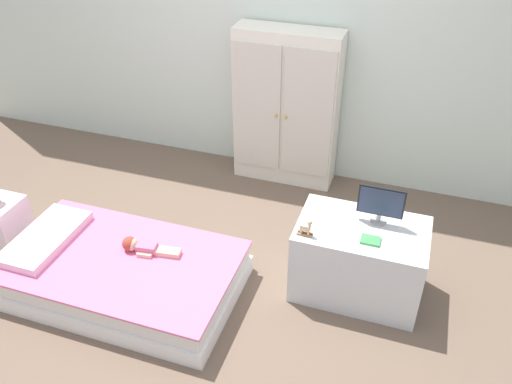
{
  "coord_description": "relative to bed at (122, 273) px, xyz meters",
  "views": [
    {
      "loc": [
        1.14,
        -2.4,
        2.53
      ],
      "look_at": [
        0.22,
        0.31,
        0.55
      ],
      "focal_mm": 36.95,
      "sensor_mm": 36.0,
      "label": 1
    }
  ],
  "objects": [
    {
      "name": "ground_plane",
      "position": [
        0.51,
        0.27,
        -0.13
      ],
      "size": [
        10.0,
        10.0,
        0.02
      ],
      "primitive_type": "cube",
      "color": "brown"
    },
    {
      "name": "back_wall",
      "position": [
        0.51,
        1.85,
        1.23
      ],
      "size": [
        6.4,
        0.05,
        2.7
      ],
      "primitive_type": "cube",
      "color": "silver",
      "rests_on": "ground_plane"
    },
    {
      "name": "bed",
      "position": [
        0.0,
        0.0,
        0.0
      ],
      "size": [
        1.52,
        0.89,
        0.25
      ],
      "color": "white",
      "rests_on": "ground_plane"
    },
    {
      "name": "pillow",
      "position": [
        -0.56,
        0.0,
        0.16
      ],
      "size": [
        0.32,
        0.64,
        0.06
      ],
      "primitive_type": "cube",
      "color": "silver",
      "rests_on": "bed"
    },
    {
      "name": "doll",
      "position": [
        0.09,
        0.11,
        0.17
      ],
      "size": [
        0.39,
        0.14,
        0.1
      ],
      "color": "#D6668E",
      "rests_on": "bed"
    },
    {
      "name": "nightstand",
      "position": [
        -1.0,
        0.09,
        0.08
      ],
      "size": [
        0.29,
        0.29,
        0.4
      ],
      "primitive_type": "cube",
      "color": "silver",
      "rests_on": "ground_plane"
    },
    {
      "name": "wardrobe",
      "position": [
        0.63,
        1.67,
        0.53
      ],
      "size": [
        0.84,
        0.3,
        1.3
      ],
      "color": "white",
      "rests_on": "ground_plane"
    },
    {
      "name": "tv_stand",
      "position": [
        1.46,
        0.48,
        0.14
      ],
      "size": [
        0.8,
        0.51,
        0.52
      ],
      "primitive_type": "cube",
      "color": "silver",
      "rests_on": "ground_plane"
    },
    {
      "name": "tv_monitor",
      "position": [
        1.54,
        0.56,
        0.54
      ],
      "size": [
        0.28,
        0.1,
        0.26
      ],
      "color": "#99999E",
      "rests_on": "tv_stand"
    },
    {
      "name": "rocking_horse_toy",
      "position": [
        1.15,
        0.3,
        0.45
      ],
      "size": [
        0.09,
        0.04,
        0.11
      ],
      "color": "#8E6642",
      "rests_on": "tv_stand"
    },
    {
      "name": "book_green",
      "position": [
        1.52,
        0.36,
        0.4
      ],
      "size": [
        0.12,
        0.09,
        0.02
      ],
      "primitive_type": "cube",
      "color": "#429E51",
      "rests_on": "tv_stand"
    }
  ]
}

